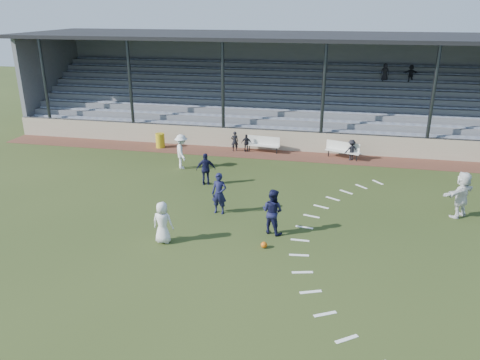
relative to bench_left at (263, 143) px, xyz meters
name	(u,v)px	position (x,y,z in m)	size (l,w,h in m)	color
ground	(227,233)	(0.34, -10.90, -0.58)	(90.00, 90.00, 0.00)	#2C3917
cinder_track	(268,154)	(0.34, -0.40, -0.57)	(34.00, 2.00, 0.02)	#542D21
retaining_wall	(271,140)	(0.34, 0.65, 0.02)	(34.00, 0.18, 1.20)	tan
bench_left	(263,143)	(0.00, 0.00, 0.00)	(2.03, 0.67, 0.95)	silver
bench_right	(343,149)	(4.68, -0.26, 0.00)	(2.02, 1.12, 0.95)	silver
trash_bin	(160,140)	(-6.42, -0.38, -0.12)	(0.55, 0.55, 0.89)	gold
football	(264,245)	(1.95, -11.75, -0.47)	(0.24, 0.24, 0.24)	#CD580C
player_white_lead	(163,222)	(-1.80, -12.08, 0.22)	(0.79, 0.51, 1.61)	silver
player_navy_lead	(219,193)	(-0.40, -9.10, 0.31)	(0.65, 0.43, 1.78)	#141537
player_navy_mid	(272,211)	(2.06, -10.48, 0.32)	(0.88, 0.69, 1.81)	#141537
player_white_wing	(182,152)	(-3.83, -3.87, 0.36)	(1.22, 0.70, 1.89)	silver
player_navy_wing	(206,169)	(-1.89, -5.94, 0.22)	(0.94, 0.39, 1.60)	#141537
player_white_back	(461,194)	(9.50, -7.35, 0.41)	(1.84, 0.58, 1.98)	silver
sub_left_near	(235,141)	(-1.73, -0.15, 0.04)	(0.44, 0.29, 1.21)	black
sub_left_far	(246,143)	(-1.01, -0.15, -0.03)	(0.62, 0.26, 1.06)	black
sub_right	(351,150)	(5.16, -0.51, 0.03)	(0.77, 0.44, 1.19)	black
grandstand	(281,100)	(0.35, 5.37, 1.62)	(34.60, 9.00, 6.61)	slate
penalty_arc	(334,244)	(4.46, -10.90, -0.58)	(3.89, 14.63, 0.01)	white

